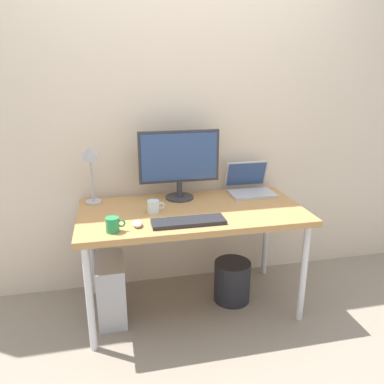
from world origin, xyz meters
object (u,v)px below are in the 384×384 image
(desk, at_px, (192,218))
(glass_cup, at_px, (154,207))
(coffee_mug, at_px, (113,225))
(computer_tower, at_px, (111,289))
(desk_lamp, at_px, (90,161))
(keyboard, at_px, (188,222))
(monitor, at_px, (179,161))
(mouse, at_px, (138,224))
(wastebasket, at_px, (232,281))
(laptop, at_px, (249,185))

(desk, relative_size, glass_cup, 13.13)
(coffee_mug, distance_m, computer_tower, 0.62)
(coffee_mug, bearing_deg, desk_lamp, 103.64)
(keyboard, relative_size, coffee_mug, 3.93)
(keyboard, relative_size, glass_cup, 3.94)
(desk_lamp, relative_size, coffee_mug, 3.82)
(monitor, distance_m, glass_cup, 0.40)
(mouse, distance_m, computer_tower, 0.60)
(desk_lamp, relative_size, keyboard, 0.97)
(desk_lamp, distance_m, mouse, 0.59)
(wastebasket, bearing_deg, keyboard, -147.27)
(coffee_mug, bearing_deg, laptop, 27.03)
(monitor, relative_size, desk_lamp, 1.31)
(laptop, bearing_deg, computer_tower, -165.79)
(laptop, xyz_separation_m, mouse, (-0.87, -0.47, -0.04))
(coffee_mug, xyz_separation_m, glass_cup, (0.26, 0.25, -0.00))
(desk, xyz_separation_m, computer_tower, (-0.55, -0.01, -0.46))
(mouse, xyz_separation_m, glass_cup, (0.12, 0.20, 0.02))
(desk_lamp, xyz_separation_m, mouse, (0.26, -0.44, -0.28))
(monitor, relative_size, keyboard, 1.28)
(desk_lamp, bearing_deg, laptop, 1.03)
(mouse, bearing_deg, glass_cup, 59.18)
(glass_cup, bearing_deg, coffee_mug, -136.39)
(laptop, distance_m, computer_tower, 1.22)
(monitor, bearing_deg, coffee_mug, -133.96)
(desk, relative_size, computer_tower, 3.49)
(monitor, xyz_separation_m, glass_cup, (-0.21, -0.24, -0.23))
(wastebasket, bearing_deg, coffee_mug, -161.91)
(desk_lamp, xyz_separation_m, glass_cup, (0.38, -0.25, -0.26))
(laptop, distance_m, keyboard, 0.75)
(keyboard, bearing_deg, computer_tower, 155.28)
(desk_lamp, xyz_separation_m, keyboard, (0.56, -0.47, -0.29))
(desk_lamp, height_order, wastebasket, desk_lamp)
(monitor, height_order, glass_cup, monitor)
(desk_lamp, bearing_deg, wastebasket, -13.77)
(desk, height_order, monitor, monitor)
(monitor, relative_size, laptop, 1.75)
(glass_cup, bearing_deg, wastebasket, 1.73)
(desk_lamp, bearing_deg, desk, -20.54)
(desk, height_order, coffee_mug, coffee_mug)
(glass_cup, bearing_deg, laptop, 19.57)
(desk, relative_size, coffee_mug, 13.11)
(laptop, bearing_deg, coffee_mug, -152.97)
(monitor, relative_size, mouse, 6.24)
(monitor, xyz_separation_m, keyboard, (-0.03, -0.47, -0.26))
(laptop, bearing_deg, desk, -152.43)
(desk, relative_size, keyboard, 3.33)
(glass_cup, relative_size, wastebasket, 0.37)
(laptop, xyz_separation_m, glass_cup, (-0.75, -0.27, -0.02))
(desk, height_order, desk_lamp, desk_lamp)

